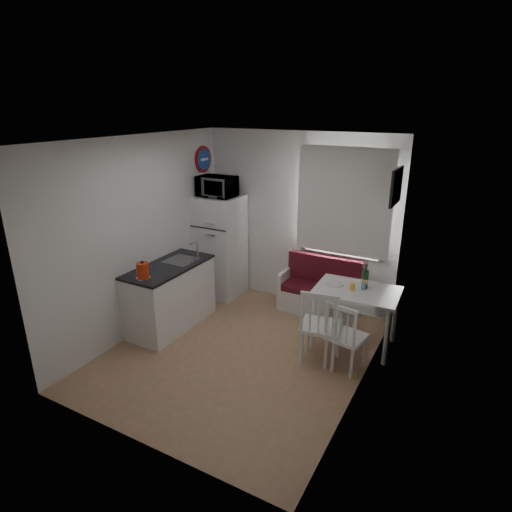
{
  "coord_description": "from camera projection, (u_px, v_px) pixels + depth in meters",
  "views": [
    {
      "loc": [
        2.4,
        -4.0,
        2.96
      ],
      "look_at": [
        -0.04,
        0.5,
        1.12
      ],
      "focal_mm": 30.0,
      "sensor_mm": 36.0,
      "label": 1
    }
  ],
  "objects": [
    {
      "name": "drinking_glass_orange",
      "position": [
        352.0,
        287.0,
        5.28
      ],
      "size": [
        0.05,
        0.05,
        0.09
      ],
      "primitive_type": "cylinder",
      "color": "yellow",
      "rests_on": "dining_table"
    },
    {
      "name": "picture_frame",
      "position": [
        396.0,
        186.0,
        4.94
      ],
      "size": [
        0.04,
        0.52,
        0.42
      ],
      "primitive_type": "cube",
      "color": "black",
      "rests_on": "wall_right"
    },
    {
      "name": "wall_left",
      "position": [
        141.0,
        237.0,
        5.62
      ],
      "size": [
        0.02,
        3.5,
        2.6
      ],
      "primitive_type": "cube",
      "color": "white",
      "rests_on": "floor"
    },
    {
      "name": "bench",
      "position": [
        320.0,
        295.0,
        6.32
      ],
      "size": [
        1.18,
        0.45,
        0.84
      ],
      "color": "white",
      "rests_on": "floor"
    },
    {
      "name": "wall_sign",
      "position": [
        204.0,
        159.0,
        6.52
      ],
      "size": [
        0.03,
        0.4,
        0.4
      ],
      "primitive_type": "cylinder",
      "rotation": [
        0.0,
        1.57,
        0.0
      ],
      "color": "#194298",
      "rests_on": "wall_left"
    },
    {
      "name": "microwave",
      "position": [
        217.0,
        186.0,
        6.44
      ],
      "size": [
        0.56,
        0.38,
        0.31
      ],
      "primitive_type": "imported",
      "color": "white",
      "rests_on": "fridge"
    },
    {
      "name": "window",
      "position": [
        345.0,
        205.0,
        5.95
      ],
      "size": [
        1.22,
        0.06,
        1.47
      ],
      "primitive_type": "cube",
      "color": "white",
      "rests_on": "wall_back"
    },
    {
      "name": "chair_left",
      "position": [
        318.0,
        320.0,
        4.93
      ],
      "size": [
        0.53,
        0.51,
        0.52
      ],
      "rotation": [
        0.0,
        0.0,
        0.18
      ],
      "color": "white",
      "rests_on": "floor"
    },
    {
      "name": "wall_back",
      "position": [
        298.0,
        221.0,
        6.4
      ],
      "size": [
        3.0,
        0.02,
        2.6
      ],
      "primitive_type": "cube",
      "color": "white",
      "rests_on": "floor"
    },
    {
      "name": "kitchen_counter",
      "position": [
        171.0,
        295.0,
        5.9
      ],
      "size": [
        0.62,
        1.32,
        1.16
      ],
      "color": "white",
      "rests_on": "floor"
    },
    {
      "name": "wall_right",
      "position": [
        368.0,
        279.0,
        4.27
      ],
      "size": [
        0.02,
        3.5,
        2.6
      ],
      "primitive_type": "cube",
      "color": "white",
      "rests_on": "floor"
    },
    {
      "name": "ceiling",
      "position": [
        237.0,
        139.0,
        4.51
      ],
      "size": [
        3.0,
        3.5,
        0.02
      ],
      "primitive_type": "cube",
      "color": "white",
      "rests_on": "wall_back"
    },
    {
      "name": "floor",
      "position": [
        240.0,
        352.0,
        5.39
      ],
      "size": [
        3.0,
        3.5,
        0.02
      ],
      "primitive_type": "cube",
      "color": "#997951",
      "rests_on": "ground"
    },
    {
      "name": "drinking_glass_blue",
      "position": [
        364.0,
        286.0,
        5.31
      ],
      "size": [
        0.06,
        0.06,
        0.1
      ],
      "primitive_type": "cylinder",
      "color": "#6E9EBC",
      "rests_on": "dining_table"
    },
    {
      "name": "kettle",
      "position": [
        143.0,
        271.0,
        5.25
      ],
      "size": [
        0.18,
        0.18,
        0.24
      ],
      "primitive_type": "cylinder",
      "color": "red",
      "rests_on": "kitchen_counter"
    },
    {
      "name": "curtain",
      "position": [
        343.0,
        202.0,
        5.87
      ],
      "size": [
        1.35,
        0.02,
        1.5
      ],
      "primitive_type": "cube",
      "color": "white",
      "rests_on": "wall_back"
    },
    {
      "name": "fridge",
      "position": [
        220.0,
        246.0,
        6.8
      ],
      "size": [
        0.65,
        0.65,
        1.62
      ],
      "primitive_type": "cube",
      "color": "white",
      "rests_on": "floor"
    },
    {
      "name": "dining_table",
      "position": [
        357.0,
        296.0,
        5.35
      ],
      "size": [
        1.06,
        0.76,
        0.77
      ],
      "rotation": [
        0.0,
        0.0,
        0.05
      ],
      "color": "white",
      "rests_on": "floor"
    },
    {
      "name": "plate",
      "position": [
        335.0,
        284.0,
        5.47
      ],
      "size": [
        0.22,
        0.22,
        0.02
      ],
      "primitive_type": "cylinder",
      "color": "white",
      "rests_on": "dining_table"
    },
    {
      "name": "wall_front",
      "position": [
        130.0,
        318.0,
        3.5
      ],
      "size": [
        3.0,
        0.02,
        2.6
      ],
      "primitive_type": "cube",
      "color": "white",
      "rests_on": "floor"
    },
    {
      "name": "chair_right",
      "position": [
        345.0,
        331.0,
        4.82
      ],
      "size": [
        0.47,
        0.46,
        0.47
      ],
      "rotation": [
        0.0,
        0.0,
        -0.18
      ],
      "color": "white",
      "rests_on": "floor"
    },
    {
      "name": "wine_bottle",
      "position": [
        365.0,
        276.0,
        5.32
      ],
      "size": [
        0.08,
        0.08,
        0.32
      ],
      "primitive_type": null,
      "color": "#15421F",
      "rests_on": "dining_table"
    }
  ]
}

